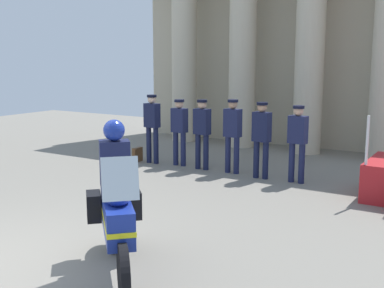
{
  "coord_description": "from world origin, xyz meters",
  "views": [
    {
      "loc": [
        5.25,
        -3.63,
        2.62
      ],
      "look_at": [
        0.86,
        3.51,
        1.15
      ],
      "focal_mm": 45.87,
      "sensor_mm": 36.0,
      "label": 1
    }
  ],
  "objects_px": {
    "officer_in_row_0": "(152,123)",
    "officer_in_row_5": "(298,138)",
    "motorcycle_with_rider": "(116,209)",
    "officer_in_row_3": "(233,130)",
    "officer_in_row_4": "(261,134)",
    "officer_in_row_2": "(202,129)",
    "briefcase_on_ground": "(137,155)",
    "officer_in_row_1": "(179,127)"
  },
  "relations": [
    {
      "from": "officer_in_row_4",
      "to": "officer_in_row_5",
      "type": "xyz_separation_m",
      "value": [
        0.8,
        0.05,
        -0.02
      ]
    },
    {
      "from": "officer_in_row_4",
      "to": "briefcase_on_ground",
      "type": "distance_m",
      "value": 3.52
    },
    {
      "from": "officer_in_row_1",
      "to": "officer_in_row_3",
      "type": "xyz_separation_m",
      "value": [
        1.48,
        -0.05,
        0.04
      ]
    },
    {
      "from": "motorcycle_with_rider",
      "to": "officer_in_row_4",
      "type": "bearing_deg",
      "value": 139.62
    },
    {
      "from": "briefcase_on_ground",
      "to": "officer_in_row_0",
      "type": "bearing_deg",
      "value": 6.77
    },
    {
      "from": "officer_in_row_0",
      "to": "motorcycle_with_rider",
      "type": "bearing_deg",
      "value": 128.57
    },
    {
      "from": "officer_in_row_0",
      "to": "officer_in_row_2",
      "type": "distance_m",
      "value": 1.43
    },
    {
      "from": "officer_in_row_2",
      "to": "officer_in_row_3",
      "type": "xyz_separation_m",
      "value": [
        0.79,
        0.03,
        0.02
      ]
    },
    {
      "from": "officer_in_row_1",
      "to": "motorcycle_with_rider",
      "type": "distance_m",
      "value": 6.14
    },
    {
      "from": "officer_in_row_2",
      "to": "motorcycle_with_rider",
      "type": "relative_size",
      "value": 0.88
    },
    {
      "from": "officer_in_row_3",
      "to": "officer_in_row_4",
      "type": "distance_m",
      "value": 0.78
    },
    {
      "from": "officer_in_row_1",
      "to": "officer_in_row_3",
      "type": "relative_size",
      "value": 0.96
    },
    {
      "from": "officer_in_row_1",
      "to": "officer_in_row_4",
      "type": "xyz_separation_m",
      "value": [
        2.25,
        -0.17,
        0.03
      ]
    },
    {
      "from": "officer_in_row_4",
      "to": "motorcycle_with_rider",
      "type": "distance_m",
      "value": 5.37
    },
    {
      "from": "officer_in_row_1",
      "to": "briefcase_on_ground",
      "type": "height_order",
      "value": "officer_in_row_1"
    },
    {
      "from": "officer_in_row_5",
      "to": "motorcycle_with_rider",
      "type": "xyz_separation_m",
      "value": [
        -0.38,
        -5.4,
        -0.18
      ]
    },
    {
      "from": "officer_in_row_2",
      "to": "officer_in_row_5",
      "type": "distance_m",
      "value": 2.36
    },
    {
      "from": "officer_in_row_0",
      "to": "officer_in_row_4",
      "type": "height_order",
      "value": "officer_in_row_0"
    },
    {
      "from": "motorcycle_with_rider",
      "to": "officer_in_row_5",
      "type": "bearing_deg",
      "value": 131.08
    },
    {
      "from": "officer_in_row_3",
      "to": "motorcycle_with_rider",
      "type": "relative_size",
      "value": 0.9
    },
    {
      "from": "officer_in_row_0",
      "to": "officer_in_row_5",
      "type": "bearing_deg",
      "value": -173.72
    },
    {
      "from": "officer_in_row_5",
      "to": "motorcycle_with_rider",
      "type": "height_order",
      "value": "motorcycle_with_rider"
    },
    {
      "from": "officer_in_row_1",
      "to": "officer_in_row_5",
      "type": "bearing_deg",
      "value": -176.0
    },
    {
      "from": "officer_in_row_1",
      "to": "briefcase_on_ground",
      "type": "relative_size",
      "value": 4.54
    },
    {
      "from": "officer_in_row_4",
      "to": "motorcycle_with_rider",
      "type": "bearing_deg",
      "value": 100.8
    },
    {
      "from": "officer_in_row_2",
      "to": "officer_in_row_5",
      "type": "height_order",
      "value": "officer_in_row_2"
    },
    {
      "from": "officer_in_row_1",
      "to": "officer_in_row_4",
      "type": "relative_size",
      "value": 0.97
    },
    {
      "from": "officer_in_row_5",
      "to": "briefcase_on_ground",
      "type": "xyz_separation_m",
      "value": [
        -4.23,
        -0.05,
        -0.79
      ]
    },
    {
      "from": "officer_in_row_4",
      "to": "officer_in_row_1",
      "type": "bearing_deg",
      "value": 2.04
    },
    {
      "from": "motorcycle_with_rider",
      "to": "briefcase_on_ground",
      "type": "relative_size",
      "value": 5.28
    },
    {
      "from": "officer_in_row_2",
      "to": "officer_in_row_5",
      "type": "bearing_deg",
      "value": -174.77
    },
    {
      "from": "officer_in_row_3",
      "to": "motorcycle_with_rider",
      "type": "distance_m",
      "value": 5.6
    },
    {
      "from": "officer_in_row_1",
      "to": "officer_in_row_2",
      "type": "relative_size",
      "value": 0.98
    },
    {
      "from": "officer_in_row_4",
      "to": "officer_in_row_5",
      "type": "bearing_deg",
      "value": -170.5
    },
    {
      "from": "motorcycle_with_rider",
      "to": "briefcase_on_ground",
      "type": "bearing_deg",
      "value": 170.88
    },
    {
      "from": "officer_in_row_3",
      "to": "briefcase_on_ground",
      "type": "height_order",
      "value": "officer_in_row_3"
    },
    {
      "from": "officer_in_row_0",
      "to": "officer_in_row_3",
      "type": "relative_size",
      "value": 1.02
    },
    {
      "from": "officer_in_row_0",
      "to": "officer_in_row_4",
      "type": "relative_size",
      "value": 1.03
    },
    {
      "from": "officer_in_row_5",
      "to": "officer_in_row_1",
      "type": "bearing_deg",
      "value": 4.0
    },
    {
      "from": "officer_in_row_4",
      "to": "officer_in_row_3",
      "type": "bearing_deg",
      "value": -2.34
    },
    {
      "from": "officer_in_row_3",
      "to": "officer_in_row_5",
      "type": "distance_m",
      "value": 1.57
    },
    {
      "from": "officer_in_row_3",
      "to": "officer_in_row_5",
      "type": "xyz_separation_m",
      "value": [
        1.57,
        -0.07,
        -0.03
      ]
    }
  ]
}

